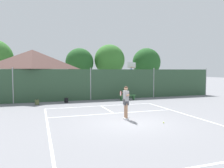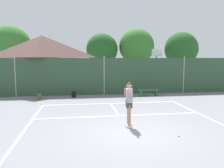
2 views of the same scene
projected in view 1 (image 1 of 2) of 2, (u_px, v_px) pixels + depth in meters
name	position (u px, v px, depth m)	size (l,w,h in m)	color
ground_plane	(129.00, 122.00, 11.44)	(120.00, 120.00, 0.00)	gray
court_markings	(125.00, 120.00, 12.05)	(8.30, 11.10, 0.01)	white
chainlink_fence	(91.00, 85.00, 19.86)	(26.09, 0.09, 2.96)	#2D4C33
basketball_hoop	(131.00, 74.00, 22.64)	(0.90, 0.67, 3.55)	#284CB2
clubhouse_building	(33.00, 73.00, 21.36)	(6.72, 5.74, 4.74)	beige
treeline_backdrop	(76.00, 61.00, 30.70)	(26.25, 4.40, 6.64)	brown
tennis_player	(126.00, 100.00, 12.02)	(0.29, 1.44, 1.85)	silver
tennis_ball	(164.00, 123.00, 11.23)	(0.07, 0.07, 0.07)	#CCE033
backpack_olive	(37.00, 102.00, 17.18)	(0.32, 0.30, 0.46)	#566038
backpack_black	(66.00, 100.00, 18.32)	(0.32, 0.30, 0.46)	black
courtside_bench	(127.00, 96.00, 19.82)	(1.60, 0.36, 0.48)	#336B38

